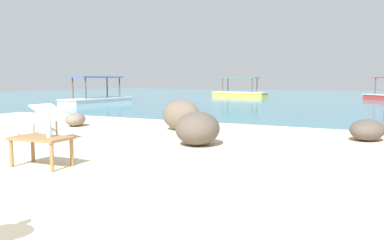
{
  "coord_description": "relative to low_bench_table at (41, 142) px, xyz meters",
  "views": [
    {
      "loc": [
        2.45,
        -2.33,
        1.18
      ],
      "look_at": [
        -0.25,
        3.0,
        0.55
      ],
      "focal_mm": 36.21,
      "sensor_mm": 36.0,
      "label": 1
    }
  ],
  "objects": [
    {
      "name": "shore_rock_flat",
      "position": [
        -2.78,
        3.53,
        -0.17
      ],
      "size": [
        0.76,
        0.81,
        0.33
      ],
      "primitive_type": "ellipsoid",
      "rotation": [
        0.0,
        0.0,
        2.18
      ],
      "color": "gray",
      "rests_on": "sand_beach"
    },
    {
      "name": "low_bench_table",
      "position": [
        0.0,
        0.0,
        0.0
      ],
      "size": [
        0.79,
        0.49,
        0.4
      ],
      "rotation": [
        0.0,
        0.0,
        0.06
      ],
      "color": "olive",
      "rests_on": "sand_beach"
    },
    {
      "name": "boat_white",
      "position": [
        -7.73,
        10.11,
        -0.08
      ],
      "size": [
        1.35,
        3.73,
        1.29
      ],
      "rotation": [
        0.0,
        0.0,
        4.66
      ],
      "color": "white",
      "rests_on": "water_surface"
    },
    {
      "name": "shore_rock_medium",
      "position": [
        -0.11,
        4.03,
        0.01
      ],
      "size": [
        0.95,
        0.72,
        0.68
      ],
      "primitive_type": "ellipsoid",
      "rotation": [
        0.0,
        0.0,
        3.07
      ],
      "color": "#6B5B4C",
      "rests_on": "sand_beach"
    },
    {
      "name": "shore_rock_large",
      "position": [
        3.7,
        4.29,
        -0.13
      ],
      "size": [
        0.78,
        0.9,
        0.4
      ],
      "primitive_type": "ellipsoid",
      "rotation": [
        0.0,
        0.0,
        1.32
      ],
      "color": "brown",
      "rests_on": "sand_beach"
    },
    {
      "name": "water_surface",
      "position": [
        1.56,
        20.77,
        -0.37
      ],
      "size": [
        60.0,
        36.0,
        0.03
      ],
      "primitive_type": "cube",
      "color": "teal",
      "rests_on": "ground"
    },
    {
      "name": "boat_yellow",
      "position": [
        -4.89,
        21.03,
        -0.08
      ],
      "size": [
        3.77,
        1.52,
        1.29
      ],
      "rotation": [
        0.0,
        0.0,
        3.04
      ],
      "color": "gold",
      "rests_on": "water_surface"
    },
    {
      "name": "bottle",
      "position": [
        0.11,
        0.03,
        0.18
      ],
      "size": [
        0.07,
        0.07,
        0.3
      ],
      "color": "#A3C6D1",
      "rests_on": "low_bench_table"
    },
    {
      "name": "shore_rock_small",
      "position": [
        1.09,
        2.41,
        -0.04
      ],
      "size": [
        1.03,
        1.1,
        0.59
      ],
      "primitive_type": "ellipsoid",
      "rotation": [
        0.0,
        0.0,
        1.93
      ],
      "color": "brown",
      "rests_on": "sand_beach"
    },
    {
      "name": "sand_beach",
      "position": [
        1.56,
        -1.23,
        -0.35
      ],
      "size": [
        18.0,
        14.0,
        0.04
      ],
      "primitive_type": "cube",
      "color": "beige",
      "rests_on": "ground"
    },
    {
      "name": "deck_chair_far",
      "position": [
        -1.7,
        1.57,
        0.05
      ],
      "size": [
        0.78,
        0.57,
        0.68
      ],
      "rotation": [
        0.0,
        0.0,
        3.11
      ],
      "color": "olive",
      "rests_on": "sand_beach"
    }
  ]
}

